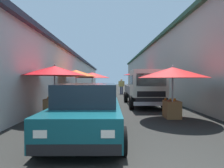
% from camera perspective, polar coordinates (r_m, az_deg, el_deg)
% --- Properties ---
extents(ground, '(90.00, 90.00, 0.00)m').
position_cam_1_polar(ground, '(15.71, 1.12, -4.33)').
color(ground, '#282826').
extents(building_left_whitewash, '(49.80, 7.50, 3.97)m').
position_cam_1_polar(building_left_whitewash, '(19.12, -21.49, 2.58)').
color(building_left_whitewash, silver).
rests_on(building_left_whitewash, ground).
extents(building_right_concrete, '(49.80, 7.50, 5.27)m').
position_cam_1_polar(building_right_concrete, '(19.52, 22.85, 4.46)').
color(building_right_concrete, '#A39E93').
rests_on(building_right_concrete, ground).
extents(fruit_stall_near_right, '(2.64, 2.64, 2.22)m').
position_cam_1_polar(fruit_stall_near_right, '(8.01, -17.42, 2.51)').
color(fruit_stall_near_right, '#9E9EA3').
rests_on(fruit_stall_near_right, ground).
extents(fruit_stall_mid_lane, '(2.76, 2.76, 2.14)m').
position_cam_1_polar(fruit_stall_mid_lane, '(7.63, 18.33, 2.49)').
color(fruit_stall_mid_lane, '#9E9EA3').
rests_on(fruit_stall_mid_lane, ground).
extents(fruit_stall_near_left, '(2.84, 2.84, 2.31)m').
position_cam_1_polar(fruit_stall_near_left, '(12.87, -11.14, 2.62)').
color(fruit_stall_near_left, '#9E9EA3').
rests_on(fruit_stall_near_left, ground).
extents(fruit_stall_far_right, '(2.88, 2.88, 2.22)m').
position_cam_1_polar(fruit_stall_far_right, '(14.86, -6.19, 2.15)').
color(fruit_stall_far_right, '#9E9EA3').
rests_on(fruit_stall_far_right, ground).
extents(fruit_stall_far_left, '(2.85, 2.85, 2.43)m').
position_cam_1_polar(fruit_stall_far_left, '(19.46, 7.69, 2.50)').
color(fruit_stall_far_left, '#9E9EA3').
rests_on(fruit_stall_far_left, ground).
extents(hatchback_car, '(3.92, 1.94, 1.45)m').
position_cam_1_polar(hatchback_car, '(5.24, -7.41, -7.78)').
color(hatchback_car, '#0F4C56').
rests_on(hatchback_car, ground).
extents(delivery_truck, '(4.94, 2.01, 2.08)m').
position_cam_1_polar(delivery_truck, '(10.53, 10.31, -1.51)').
color(delivery_truck, black).
rests_on(delivery_truck, ground).
extents(vendor_by_crates, '(0.35, 0.62, 1.64)m').
position_cam_1_polar(vendor_by_crates, '(15.43, 6.75, -0.90)').
color(vendor_by_crates, '#232328').
rests_on(vendor_by_crates, ground).
extents(vendor_in_shade, '(0.22, 0.65, 1.63)m').
position_cam_1_polar(vendor_in_shade, '(19.67, 2.95, -0.43)').
color(vendor_in_shade, navy).
rests_on(vendor_in_shade, ground).
extents(plastic_stool, '(0.30, 0.30, 0.43)m').
position_cam_1_polar(plastic_stool, '(16.48, -8.74, -2.94)').
color(plastic_stool, '#1E8C3F').
rests_on(plastic_stool, ground).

